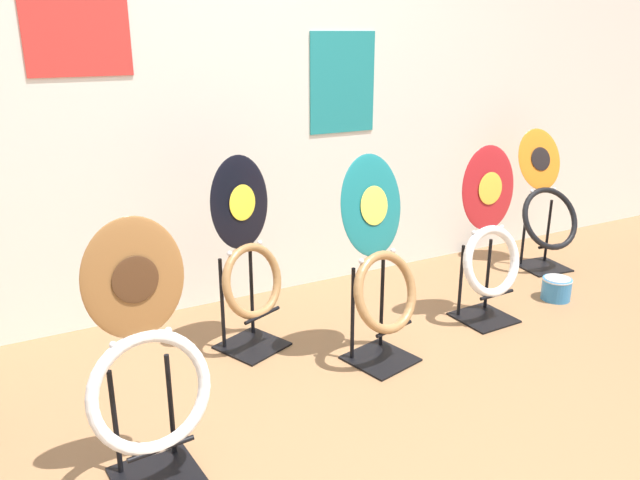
{
  "coord_description": "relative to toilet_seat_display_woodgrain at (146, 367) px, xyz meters",
  "views": [
    {
      "loc": [
        -1.22,
        -1.21,
        1.47
      ],
      "look_at": [
        0.08,
        1.19,
        0.55
      ],
      "focal_mm": 35.0,
      "sensor_mm": 36.0,
      "label": 1
    }
  ],
  "objects": [
    {
      "name": "wall_back",
      "position": [
        0.87,
        1.35,
        0.86
      ],
      "size": [
        8.0,
        0.07,
        2.6
      ],
      "color": "silver",
      "rests_on": "ground_plane"
    },
    {
      "name": "toilet_seat_display_woodgrain",
      "position": [
        0.0,
        0.0,
        0.0
      ],
      "size": [
        0.42,
        0.3,
        0.93
      ],
      "color": "black",
      "rests_on": "ground_plane"
    },
    {
      "name": "toilet_seat_display_teal_sax",
      "position": [
        1.13,
        0.34,
        0.03
      ],
      "size": [
        0.42,
        0.34,
        0.96
      ],
      "color": "black",
      "rests_on": "ground_plane"
    },
    {
      "name": "toilet_seat_display_crimson_swirl",
      "position": [
        1.87,
        0.43,
        -0.01
      ],
      "size": [
        0.38,
        0.29,
        0.93
      ],
      "color": "black",
      "rests_on": "ground_plane"
    },
    {
      "name": "toilet_seat_display_jazz_black",
      "position": [
        0.65,
        0.73,
        0.03
      ],
      "size": [
        0.4,
        0.37,
        0.94
      ],
      "color": "black",
      "rests_on": "ground_plane"
    },
    {
      "name": "toilet_seat_display_orange_sun",
      "position": [
        2.74,
        0.86,
        -0.03
      ],
      "size": [
        0.44,
        0.39,
        0.88
      ],
      "color": "black",
      "rests_on": "ground_plane"
    },
    {
      "name": "paint_can",
      "position": [
        2.41,
        0.43,
        -0.37
      ],
      "size": [
        0.17,
        0.17,
        0.13
      ],
      "color": "teal",
      "rests_on": "ground_plane"
    }
  ]
}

